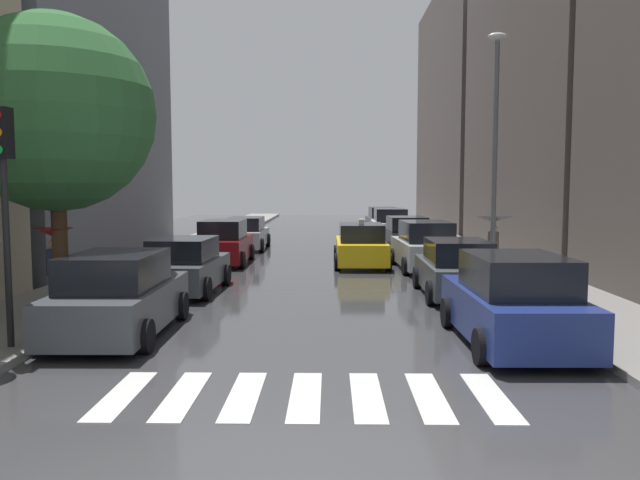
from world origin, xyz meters
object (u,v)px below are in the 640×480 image
parked_car_right_fifth (390,226)px  traffic_light_left_corner (3,174)px  parked_car_right_second (456,270)px  parked_car_left_fourth (246,234)px  parked_car_left_nearest (119,297)px  parked_car_left_third (224,243)px  parked_car_right_third (425,247)px  pedestrian_by_kerb (494,230)px  pedestrian_foreground (54,251)px  street_tree_left (55,114)px  parked_car_left_second (185,267)px  parked_car_right_sixth (382,220)px  parked_car_right_nearest (513,303)px  parked_car_right_fourth (406,236)px  lamp_post_right (495,140)px  taxi_midroad (361,246)px

parked_car_right_fifth → traffic_light_left_corner: (-9.18, -24.10, 2.44)m
parked_car_right_second → parked_car_left_fourth: bearing=30.8°
parked_car_left_nearest → parked_car_right_second: bearing=-59.8°
parked_car_left_third → parked_car_right_third: bearing=-101.7°
parked_car_left_third → pedestrian_by_kerb: (9.63, -3.59, 0.81)m
pedestrian_foreground → street_tree_left: street_tree_left is taller
parked_car_left_second → parked_car_right_sixth: (7.67, 24.07, 0.04)m
parked_car_right_nearest → parked_car_right_third: bearing=-0.5°
parked_car_left_nearest → parked_car_left_third: bearing=-1.3°
parked_car_right_second → parked_car_right_fifth: parked_car_right_fifth is taller
parked_car_left_third → traffic_light_left_corner: size_ratio=1.01×
parked_car_left_third → traffic_light_left_corner: 13.72m
parked_car_left_nearest → parked_car_left_fourth: size_ratio=0.97×
parked_car_right_fourth → parked_car_right_sixth: 13.23m
pedestrian_by_kerb → lamp_post_right: (-0.26, -0.91, 2.90)m
parked_car_right_second → lamp_post_right: (1.68, 2.68, 3.78)m
parked_car_left_nearest → parked_car_right_fourth: (7.84, 16.06, -0.02)m
parked_car_right_second → pedestrian_foreground: pedestrian_foreground is taller
parked_car_right_nearest → parked_car_right_fifth: (-0.16, 23.22, 0.02)m
parked_car_left_second → parked_car_left_nearest: bearing=-179.7°
parked_car_right_second → street_tree_left: 10.99m
parked_car_right_second → parked_car_right_fifth: bearing=1.1°
parked_car_left_second → pedestrian_foreground: pedestrian_foreground is taller
parked_car_right_second → street_tree_left: size_ratio=0.61×
parked_car_right_sixth → pedestrian_by_kerb: bearing=-177.0°
parked_car_right_sixth → street_tree_left: bearing=157.8°
taxi_midroad → parked_car_left_third: bearing=85.7°
parked_car_right_nearest → parked_car_right_fourth: parked_car_right_nearest is taller
pedestrian_foreground → parked_car_right_third: bearing=90.6°
pedestrian_by_kerb → parked_car_right_third: bearing=105.5°
parked_car_left_nearest → pedestrian_by_kerb: (9.79, 8.26, 0.82)m
parked_car_right_fifth → parked_car_right_sixth: bearing=-0.5°
parked_car_left_second → parked_car_right_nearest: parked_car_right_nearest is taller
parked_car_right_nearest → pedestrian_foreground: size_ratio=2.30×
parked_car_left_second → parked_car_right_fifth: bearing=-21.5°
parked_car_left_third → lamp_post_right: (9.37, -4.50, 3.71)m
parked_car_left_second → parked_car_right_third: 9.19m
parked_car_right_nearest → street_tree_left: 10.97m
parked_car_left_nearest → lamp_post_right: 12.60m
parked_car_right_fifth → traffic_light_left_corner: 25.90m
street_tree_left → lamp_post_right: (11.57, 5.37, -0.21)m
parked_car_right_third → pedestrian_foreground: bearing=126.7°
parked_car_right_fifth → pedestrian_foreground: bearing=154.6°
parked_car_right_second → taxi_midroad: (-2.31, 6.79, 0.02)m
parked_car_right_second → traffic_light_left_corner: 11.48m
parked_car_right_fifth → street_tree_left: size_ratio=0.68×
parked_car_left_second → parked_car_right_fifth: parked_car_right_fifth is taller
parked_car_right_nearest → parked_car_right_sixth: 29.96m
lamp_post_right → parked_car_right_nearest: bearing=-101.7°
parked_car_right_second → street_tree_left: street_tree_left is taller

